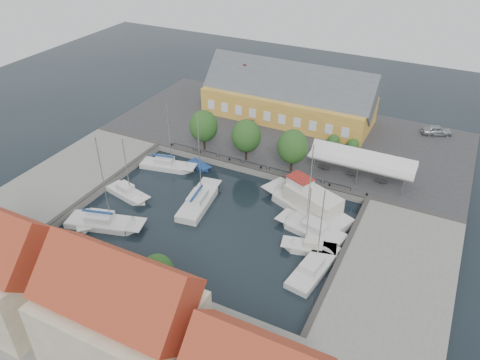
{
  "coord_description": "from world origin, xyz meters",
  "views": [
    {
      "loc": [
        23.52,
        -41.03,
        35.48
      ],
      "look_at": [
        0.0,
        6.0,
        1.5
      ],
      "focal_mm": 35.0,
      "sensor_mm": 36.0,
      "label": 1
    }
  ],
  "objects_px": {
    "car_red": "(246,126)",
    "west_boat_d": "(104,223)",
    "west_boat_c": "(127,194)",
    "trawler": "(309,204)",
    "car_silver": "(437,130)",
    "west_boat_a": "(167,166)",
    "east_boat_a": "(312,231)",
    "tent_canopy": "(362,161)",
    "launch_nw": "(199,166)",
    "center_sailboat": "(199,202)",
    "east_boat_b": "(311,249)",
    "launch_sw": "(84,222)",
    "warehouse": "(285,97)",
    "east_boat_c": "(313,269)"
  },
  "relations": [
    {
      "from": "car_silver",
      "to": "west_boat_c",
      "type": "distance_m",
      "value": 48.94
    },
    {
      "from": "west_boat_c",
      "to": "launch_sw",
      "type": "distance_m",
      "value": 7.18
    },
    {
      "from": "car_silver",
      "to": "east_boat_b",
      "type": "bearing_deg",
      "value": 141.88
    },
    {
      "from": "warehouse",
      "to": "tent_canopy",
      "type": "bearing_deg",
      "value": -39.86
    },
    {
      "from": "launch_sw",
      "to": "center_sailboat",
      "type": "bearing_deg",
      "value": 41.92
    },
    {
      "from": "west_boat_d",
      "to": "launch_nw",
      "type": "height_order",
      "value": "west_boat_d"
    },
    {
      "from": "east_boat_c",
      "to": "trawler",
      "type": "bearing_deg",
      "value": 112.06
    },
    {
      "from": "west_boat_c",
      "to": "trawler",
      "type": "bearing_deg",
      "value": 18.35
    },
    {
      "from": "east_boat_c",
      "to": "car_silver",
      "type": "bearing_deg",
      "value": 78.3
    },
    {
      "from": "west_boat_a",
      "to": "launch_nw",
      "type": "distance_m",
      "value": 4.69
    },
    {
      "from": "east_boat_b",
      "to": "trawler",
      "type": "bearing_deg",
      "value": 111.91
    },
    {
      "from": "tent_canopy",
      "to": "car_red",
      "type": "xyz_separation_m",
      "value": [
        -20.34,
        6.34,
        -2.05
      ]
    },
    {
      "from": "west_boat_a",
      "to": "west_boat_c",
      "type": "relative_size",
      "value": 1.17
    },
    {
      "from": "car_silver",
      "to": "east_boat_a",
      "type": "xyz_separation_m",
      "value": [
        -9.96,
        -31.08,
        -1.52
      ]
    },
    {
      "from": "car_silver",
      "to": "launch_sw",
      "type": "distance_m",
      "value": 54.95
    },
    {
      "from": "tent_canopy",
      "to": "east_boat_a",
      "type": "relative_size",
      "value": 1.15
    },
    {
      "from": "warehouse",
      "to": "launch_nw",
      "type": "xyz_separation_m",
      "value": [
        -5.39,
        -19.72,
        -4.34
      ]
    },
    {
      "from": "car_red",
      "to": "launch_sw",
      "type": "height_order",
      "value": "car_red"
    },
    {
      "from": "trawler",
      "to": "car_red",
      "type": "bearing_deg",
      "value": 136.63
    },
    {
      "from": "warehouse",
      "to": "east_boat_c",
      "type": "height_order",
      "value": "warehouse"
    },
    {
      "from": "trawler",
      "to": "west_boat_a",
      "type": "bearing_deg",
      "value": 177.99
    },
    {
      "from": "car_silver",
      "to": "west_boat_c",
      "type": "relative_size",
      "value": 0.49
    },
    {
      "from": "car_red",
      "to": "east_boat_b",
      "type": "height_order",
      "value": "east_boat_b"
    },
    {
      "from": "center_sailboat",
      "to": "launch_sw",
      "type": "relative_size",
      "value": 2.93
    },
    {
      "from": "tent_canopy",
      "to": "west_boat_d",
      "type": "distance_m",
      "value": 34.29
    },
    {
      "from": "car_red",
      "to": "launch_sw",
      "type": "relative_size",
      "value": 0.88
    },
    {
      "from": "west_boat_d",
      "to": "west_boat_a",
      "type": "bearing_deg",
      "value": 92.84
    },
    {
      "from": "east_boat_a",
      "to": "west_boat_d",
      "type": "bearing_deg",
      "value": -156.52
    },
    {
      "from": "east_boat_a",
      "to": "east_boat_c",
      "type": "distance_m",
      "value": 6.62
    },
    {
      "from": "launch_nw",
      "to": "tent_canopy",
      "type": "bearing_deg",
      "value": 14.92
    },
    {
      "from": "west_boat_a",
      "to": "center_sailboat",
      "type": "bearing_deg",
      "value": -33.08
    },
    {
      "from": "trawler",
      "to": "east_boat_c",
      "type": "bearing_deg",
      "value": -67.94
    },
    {
      "from": "car_silver",
      "to": "west_boat_d",
      "type": "distance_m",
      "value": 52.75
    },
    {
      "from": "launch_sw",
      "to": "tent_canopy",
      "type": "bearing_deg",
      "value": 40.28
    },
    {
      "from": "warehouse",
      "to": "car_silver",
      "type": "height_order",
      "value": "warehouse"
    },
    {
      "from": "car_red",
      "to": "west_boat_d",
      "type": "relative_size",
      "value": 0.3
    },
    {
      "from": "trawler",
      "to": "west_boat_d",
      "type": "distance_m",
      "value": 25.35
    },
    {
      "from": "car_red",
      "to": "west_boat_c",
      "type": "xyz_separation_m",
      "value": [
        -6.37,
        -22.87,
        -1.37
      ]
    },
    {
      "from": "tent_canopy",
      "to": "west_boat_c",
      "type": "height_order",
      "value": "west_boat_c"
    },
    {
      "from": "warehouse",
      "to": "car_red",
      "type": "relative_size",
      "value": 7.41
    },
    {
      "from": "east_boat_c",
      "to": "west_boat_c",
      "type": "height_order",
      "value": "east_boat_c"
    },
    {
      "from": "car_silver",
      "to": "west_boat_a",
      "type": "xyz_separation_m",
      "value": [
        -33.75,
        -26.46,
        -1.51
      ]
    },
    {
      "from": "car_silver",
      "to": "warehouse",
      "type": "bearing_deg",
      "value": 76.74
    },
    {
      "from": "car_red",
      "to": "west_boat_a",
      "type": "distance_m",
      "value": 15.72
    },
    {
      "from": "west_boat_d",
      "to": "center_sailboat",
      "type": "bearing_deg",
      "value": 47.58
    },
    {
      "from": "tent_canopy",
      "to": "west_boat_a",
      "type": "xyz_separation_m",
      "value": [
        -26.01,
        -8.26,
        -3.41
      ]
    },
    {
      "from": "west_boat_d",
      "to": "east_boat_b",
      "type": "bearing_deg",
      "value": 15.97
    },
    {
      "from": "car_red",
      "to": "trawler",
      "type": "distance_m",
      "value": 22.38
    },
    {
      "from": "center_sailboat",
      "to": "east_boat_a",
      "type": "relative_size",
      "value": 1.06
    },
    {
      "from": "trawler",
      "to": "west_boat_a",
      "type": "relative_size",
      "value": 1.19
    }
  ]
}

